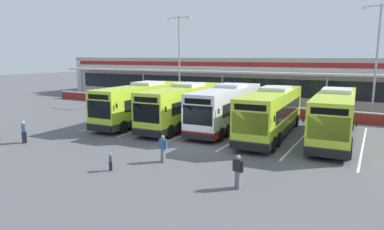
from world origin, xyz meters
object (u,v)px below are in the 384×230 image
at_px(pedestrian_in_dark_coat, 163,148).
at_px(lamp_post_centre, 377,55).
at_px(coach_bus_leftmost, 143,104).
at_px(coach_bus_centre, 227,108).
at_px(coach_bus_right_centre, 272,113).
at_px(coach_bus_left_centre, 184,106).
at_px(pedestrian_with_handbag, 24,131).
at_px(pedestrian_child, 110,161).
at_px(lamp_post_west, 179,55).
at_px(coach_bus_rightmost, 334,117).
at_px(pedestrian_approaching_bus, 238,170).

relative_size(pedestrian_in_dark_coat, lamp_post_centre, 0.15).
height_order(coach_bus_leftmost, pedestrian_in_dark_coat, coach_bus_leftmost).
distance_m(coach_bus_centre, pedestrian_in_dark_coat, 10.77).
height_order(pedestrian_in_dark_coat, lamp_post_centre, lamp_post_centre).
height_order(coach_bus_right_centre, pedestrian_in_dark_coat, coach_bus_right_centre).
relative_size(coach_bus_left_centre, coach_bus_centre, 1.00).
distance_m(pedestrian_with_handbag, pedestrian_child, 9.70).
relative_size(pedestrian_child, lamp_post_west, 0.09).
relative_size(coach_bus_rightmost, lamp_post_west, 1.11).
bearing_deg(coach_bus_centre, lamp_post_centre, 43.36).
bearing_deg(lamp_post_west, pedestrian_in_dark_coat, -61.45).
distance_m(coach_bus_left_centre, pedestrian_in_dark_coat, 10.63).
xyz_separation_m(coach_bus_centre, pedestrian_child, (-1.15, -13.42, -1.24)).
height_order(pedestrian_in_dark_coat, lamp_post_west, lamp_post_west).
bearing_deg(coach_bus_right_centre, coach_bus_centre, 167.06).
bearing_deg(coach_bus_left_centre, coach_bus_centre, 15.02).
height_order(pedestrian_child, pedestrian_approaching_bus, pedestrian_approaching_bus).
relative_size(coach_bus_centre, lamp_post_centre, 1.11).
height_order(pedestrian_approaching_bus, lamp_post_west, lamp_post_west).
xyz_separation_m(coach_bus_centre, pedestrian_in_dark_coat, (0.48, -10.72, -0.91)).
relative_size(coach_bus_right_centre, lamp_post_centre, 1.11).
bearing_deg(pedestrian_with_handbag, coach_bus_left_centre, 57.33).
distance_m(coach_bus_centre, lamp_post_centre, 15.77).
distance_m(coach_bus_rightmost, pedestrian_in_dark_coat, 13.34).
xyz_separation_m(pedestrian_in_dark_coat, pedestrian_approaching_bus, (5.35, -1.67, 0.00)).
height_order(coach_bus_leftmost, coach_bus_rightmost, same).
height_order(pedestrian_child, lamp_post_west, lamp_post_west).
distance_m(pedestrian_approaching_bus, lamp_post_west, 28.04).
bearing_deg(coach_bus_leftmost, pedestrian_child, -60.28).
height_order(coach_bus_rightmost, pedestrian_in_dark_coat, coach_bus_rightmost).
bearing_deg(pedestrian_approaching_bus, lamp_post_centre, 77.24).
xyz_separation_m(pedestrian_child, pedestrian_approaching_bus, (6.98, 1.03, 0.33)).
distance_m(pedestrian_with_handbag, pedestrian_approaching_bus, 16.56).
distance_m(coach_bus_centre, pedestrian_with_handbag, 16.02).
distance_m(pedestrian_with_handbag, lamp_post_centre, 31.56).
bearing_deg(coach_bus_rightmost, pedestrian_child, -126.60).
xyz_separation_m(coach_bus_right_centre, coach_bus_rightmost, (4.48, 0.75, 0.00)).
xyz_separation_m(coach_bus_left_centre, pedestrian_in_dark_coat, (4.23, -9.71, -0.91)).
bearing_deg(pedestrian_in_dark_coat, pedestrian_approaching_bus, -17.33).
distance_m(coach_bus_leftmost, pedestrian_approaching_bus, 17.69).
xyz_separation_m(coach_bus_rightmost, pedestrian_in_dark_coat, (-8.17, -10.51, -0.91)).
height_order(coach_bus_centre, coach_bus_right_centre, same).
bearing_deg(pedestrian_approaching_bus, pedestrian_child, -171.62).
bearing_deg(coach_bus_left_centre, pedestrian_child, -78.18).
bearing_deg(coach_bus_centre, coach_bus_rightmost, -1.40).
bearing_deg(pedestrian_approaching_bus, pedestrian_with_handbag, 178.23).
xyz_separation_m(coach_bus_left_centre, pedestrian_approaching_bus, (9.58, -11.38, -0.91)).
distance_m(pedestrian_child, lamp_post_west, 25.60).
bearing_deg(coach_bus_left_centre, pedestrian_approaching_bus, -49.91).
distance_m(pedestrian_approaching_bus, lamp_post_centre, 23.96).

